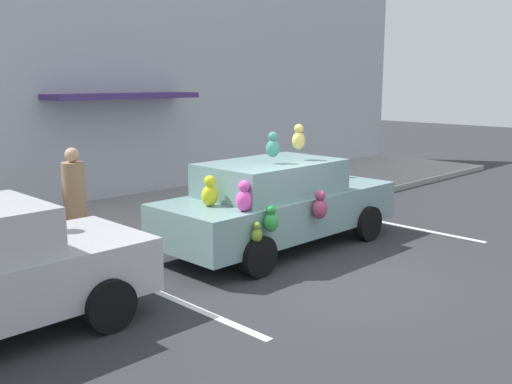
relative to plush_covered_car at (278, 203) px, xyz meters
The scene contains 8 objects.
ground_plane 2.00m from the plush_covered_car, 111.51° to the right, with size 60.00×60.00×0.00m, color #2D2D30.
sidewalk 3.44m from the plush_covered_car, 101.49° to the left, with size 24.00×4.00×0.15m, color gray.
storefront_building 5.98m from the plush_covered_car, 96.95° to the left, with size 24.00×1.25×6.40m.
parking_stripe_front 3.07m from the plush_covered_car, 13.68° to the right, with size 0.12×3.60×0.01m, color silver.
parking_stripe_rear 3.02m from the plush_covered_car, 166.07° to the right, with size 0.12×3.60×0.01m, color silver.
plush_covered_car is the anchor object (origin of this frame).
teddy_bear_on_sidewalk 3.92m from the plush_covered_car, 150.99° to the left, with size 0.42×0.35×0.80m.
pedestrian_near_shopfront 3.42m from the plush_covered_car, 145.08° to the left, with size 0.37×0.37×1.69m.
Camera 1 is at (-6.63, -5.05, 2.92)m, focal length 40.78 mm.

